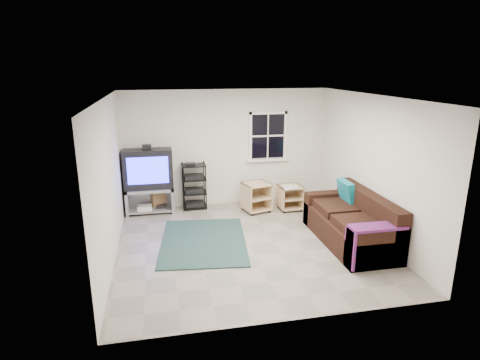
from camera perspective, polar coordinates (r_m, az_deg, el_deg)
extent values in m
plane|color=gray|center=(7.30, 1.26, -9.08)|extent=(4.60, 4.60, 0.00)
plane|color=white|center=(6.63, 1.40, 11.74)|extent=(4.60, 4.60, 0.00)
plane|color=silver|center=(9.04, -1.93, 4.56)|extent=(4.60, 0.00, 4.60)
plane|color=silver|center=(4.75, 7.55, -6.30)|extent=(4.60, 0.00, 4.60)
plane|color=silver|center=(6.73, -18.12, -0.24)|extent=(0.00, 4.60, 4.60)
plane|color=silver|center=(7.68, 18.31, 1.69)|extent=(0.00, 4.60, 4.60)
cube|color=black|center=(9.19, 3.96, 6.30)|extent=(0.80, 0.01, 1.02)
cube|color=white|center=(9.10, 4.05, 9.51)|extent=(0.88, 0.06, 0.06)
cube|color=white|center=(9.26, 3.95, 2.91)|extent=(0.98, 0.14, 0.05)
cube|color=white|center=(9.07, 1.48, 6.20)|extent=(0.06, 0.06, 1.10)
cube|color=white|center=(9.29, 6.44, 6.34)|extent=(0.06, 0.06, 1.10)
cube|color=white|center=(9.17, 3.98, 6.28)|extent=(0.78, 0.04, 0.04)
cube|color=gray|center=(8.84, -12.76, -1.26)|extent=(1.02, 0.51, 0.06)
cube|color=gray|center=(8.94, -15.73, -2.95)|extent=(0.06, 0.51, 0.56)
cube|color=gray|center=(8.91, -9.58, -2.62)|extent=(0.06, 0.51, 0.56)
cube|color=gray|center=(8.98, -12.58, -4.06)|extent=(0.90, 0.47, 0.04)
cube|color=gray|center=(9.14, -12.64, -2.33)|extent=(1.02, 0.04, 0.56)
cube|color=silver|center=(8.93, -13.39, -3.82)|extent=(0.31, 0.24, 0.08)
cube|color=black|center=(8.96, -11.16, -3.67)|extent=(0.20, 0.18, 0.06)
cube|color=black|center=(8.72, -12.93, 1.56)|extent=(1.02, 0.43, 0.84)
cube|color=#1E26FF|center=(8.50, -12.96, 1.31)|extent=(0.84, 0.01, 0.57)
cube|color=black|center=(8.62, -13.13, 4.58)|extent=(0.18, 0.13, 0.10)
cylinder|color=black|center=(8.76, -7.98, -1.23)|extent=(0.02, 0.02, 1.04)
cylinder|color=black|center=(8.80, -4.87, -1.06)|extent=(0.02, 0.02, 1.04)
cylinder|color=black|center=(9.08, -8.13, -0.62)|extent=(0.02, 0.02, 1.04)
cylinder|color=black|center=(9.12, -5.12, -0.45)|extent=(0.02, 0.02, 1.04)
cube|color=black|center=(9.09, -6.43, -3.69)|extent=(0.52, 0.38, 0.02)
cube|color=black|center=(9.07, -6.44, -3.38)|extent=(0.41, 0.30, 0.09)
cube|color=black|center=(8.99, -6.49, -1.79)|extent=(0.52, 0.38, 0.02)
cube|color=black|center=(8.97, -6.50, -1.48)|extent=(0.41, 0.30, 0.09)
cube|color=black|center=(8.89, -6.56, 0.14)|extent=(0.52, 0.38, 0.02)
cube|color=black|center=(8.88, -6.57, 0.46)|extent=(0.41, 0.30, 0.09)
cube|color=black|center=(8.81, -6.62, 2.11)|extent=(0.52, 0.38, 0.02)
cube|color=#DDB888|center=(8.68, 2.34, -0.55)|extent=(0.66, 0.66, 0.02)
cube|color=#DDB888|center=(8.85, 2.30, -4.01)|extent=(0.66, 0.66, 0.02)
cube|color=#DDB888|center=(8.65, 0.82, -2.53)|extent=(0.16, 0.53, 0.58)
cube|color=#DDB888|center=(8.88, 3.78, -2.06)|extent=(0.16, 0.53, 0.58)
cube|color=#DDB888|center=(8.98, 1.54, -1.84)|extent=(0.48, 0.15, 0.58)
cube|color=#DDB888|center=(8.77, 2.32, -2.44)|extent=(0.60, 0.62, 0.02)
cylinder|color=black|center=(8.59, 1.72, -4.91)|extent=(0.05, 0.05, 0.05)
cylinder|color=black|center=(9.14, 2.85, -3.62)|extent=(0.05, 0.05, 0.05)
cube|color=#DDB888|center=(8.87, 7.21, -0.94)|extent=(0.51, 0.51, 0.02)
cube|color=#DDB888|center=(9.01, 7.10, -3.78)|extent=(0.51, 0.51, 0.02)
cube|color=#DDB888|center=(8.86, 5.74, -2.49)|extent=(0.04, 0.49, 0.49)
cube|color=#DDB888|center=(9.02, 8.54, -2.25)|extent=(0.04, 0.49, 0.49)
cube|color=#DDB888|center=(9.14, 6.64, -1.93)|extent=(0.44, 0.04, 0.49)
cube|color=#DDB888|center=(8.94, 7.15, -2.49)|extent=(0.46, 0.48, 0.02)
cylinder|color=black|center=(8.79, 6.36, -4.53)|extent=(0.05, 0.05, 0.05)
cylinder|color=black|center=(9.26, 7.80, -3.50)|extent=(0.05, 0.05, 0.05)
cylinder|color=silver|center=(8.75, 7.14, -1.00)|extent=(0.35, 0.35, 0.03)
cube|color=black|center=(7.54, 15.25, -6.95)|extent=(0.96, 2.13, 0.45)
cube|color=black|center=(7.54, 17.90, -3.48)|extent=(0.26, 2.13, 0.46)
cube|color=black|center=(8.29, 12.44, -3.86)|extent=(0.96, 0.26, 0.66)
cube|color=black|center=(6.75, 18.88, -9.06)|extent=(0.96, 0.26, 0.66)
cube|color=black|center=(7.05, 16.34, -6.12)|extent=(0.64, 0.77, 0.14)
cube|color=black|center=(7.76, 13.45, -3.85)|extent=(0.64, 0.77, 0.14)
cube|color=#17738A|center=(7.93, 14.91, -1.60)|extent=(0.21, 0.51, 0.44)
cube|color=#0D2994|center=(6.61, 18.99, -6.31)|extent=(0.88, 0.32, 0.04)
cube|color=#0D2994|center=(6.53, 15.37, -9.41)|extent=(0.04, 0.32, 0.62)
cube|color=black|center=(7.40, -5.20, -8.67)|extent=(1.74, 2.23, 0.02)
cube|color=#A38049|center=(9.07, -11.51, -2.88)|extent=(0.34, 0.28, 0.42)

